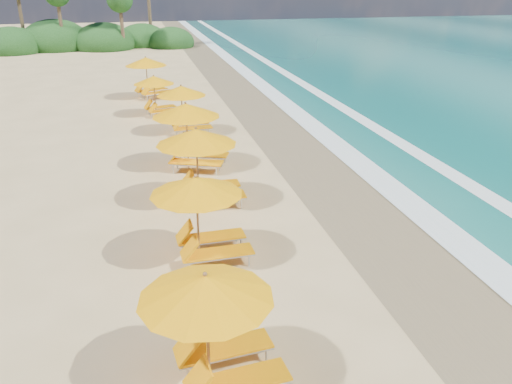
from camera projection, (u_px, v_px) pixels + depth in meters
ground at (256, 228)px, 15.93m from camera, size 160.00×160.00×0.00m
wet_sand at (376, 215)px, 16.76m from camera, size 4.00×160.00×0.01m
surf_foam at (451, 207)px, 17.32m from camera, size 4.00×160.00×0.01m
station_3 at (217, 322)px, 9.35m from camera, size 2.83×2.66×2.47m
station_4 at (205, 212)px, 13.70m from camera, size 2.71×2.51×2.47m
station_5 at (203, 161)px, 17.15m from camera, size 2.87×2.64×2.68m
station_6 at (192, 131)px, 20.37m from camera, size 3.48×3.43×2.69m
station_7 at (186, 106)px, 25.03m from camera, size 2.65×2.46×2.41m
station_8 at (158, 93)px, 28.34m from camera, size 2.78×2.69×2.24m
station_9 at (150, 75)px, 32.34m from camera, size 3.39×3.35×2.61m
treeline at (65, 40)px, 54.38m from camera, size 25.80×8.80×9.74m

